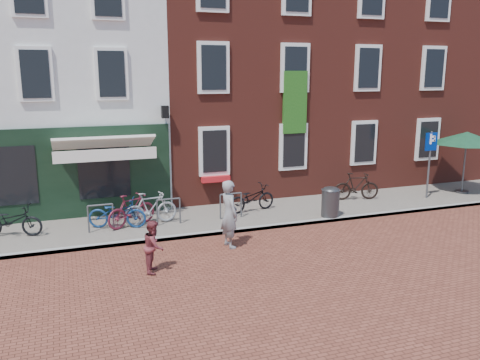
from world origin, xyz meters
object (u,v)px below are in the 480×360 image
object	(u,v)px
woman	(229,214)
parasol	(467,135)
litter_bin	(330,200)
bicycle_1	(132,210)
bicycle_5	(356,186)
boy	(154,246)
parking_sign	(430,153)
bicycle_3	(151,208)
bicycle_0	(11,221)
bicycle_2	(117,213)
bicycle_4	(252,198)

from	to	relation	value
woman	parasol	bearing A→B (deg)	-85.41
litter_bin	bicycle_1	xyz separation A→B (m)	(-6.16, 1.12, -0.04)
bicycle_5	boy	bearing A→B (deg)	130.59
parking_sign	bicycle_3	bearing A→B (deg)	178.57
bicycle_0	bicycle_2	bearing A→B (deg)	-76.32
parking_sign	parasol	bearing A→B (deg)	6.78
bicycle_3	parking_sign	bearing A→B (deg)	-99.44
woman	bicycle_5	distance (m)	6.51
parasol	bicycle_2	world-z (taller)	parasol
parking_sign	bicycle_0	world-z (taller)	parking_sign
litter_bin	bicycle_2	distance (m)	6.68
parasol	bicycle_2	bearing A→B (deg)	179.98
parasol	bicycle_4	distance (m)	8.77
parking_sign	bicycle_3	world-z (taller)	parking_sign
parking_sign	bicycle_3	xyz separation A→B (m)	(-10.16, 0.25, -1.18)
bicycle_0	bicycle_4	world-z (taller)	same
litter_bin	bicycle_4	size ratio (longest dim) A/B	0.61
boy	bicycle_3	size ratio (longest dim) A/B	0.75
parasol	woman	xyz separation A→B (m)	(-10.30, -2.43, -1.39)
parking_sign	bicycle_5	xyz separation A→B (m)	(-2.62, 0.67, -1.18)
bicycle_0	bicycle_5	world-z (taller)	bicycle_5
litter_bin	parasol	xyz separation A→B (m)	(6.43, 1.11, 1.67)
parasol	boy	distance (m)	13.10
parking_sign	bicycle_2	world-z (taller)	parking_sign
parking_sign	bicycle_1	bearing A→B (deg)	178.74
boy	bicycle_5	xyz separation A→B (m)	(8.07, 3.88, -0.03)
bicycle_3	litter_bin	bearing A→B (deg)	-109.59
litter_bin	parking_sign	bearing A→B (deg)	10.99
bicycle_2	bicycle_1	bearing A→B (deg)	-68.99
bicycle_0	bicycle_3	distance (m)	3.91
litter_bin	bicycle_5	distance (m)	2.50
bicycle_0	bicycle_3	xyz separation A→B (m)	(3.90, -0.19, 0.05)
parasol	bicycle_0	bearing A→B (deg)	179.20
litter_bin	woman	world-z (taller)	woman
bicycle_1	boy	bearing A→B (deg)	153.99
litter_bin	parking_sign	world-z (taller)	parking_sign
parking_sign	bicycle_2	bearing A→B (deg)	178.85
bicycle_0	bicycle_4	size ratio (longest dim) A/B	1.00
woman	bicycle_2	distance (m)	3.66
litter_bin	bicycle_3	size ratio (longest dim) A/B	0.63
litter_bin	bicycle_1	world-z (taller)	litter_bin
boy	bicycle_1	xyz separation A→B (m)	(-0.05, 3.45, -0.03)
woman	bicycle_1	size ratio (longest dim) A/B	1.11
bicycle_3	bicycle_4	distance (m)	3.43
bicycle_2	bicycle_5	bearing A→B (deg)	-67.43
bicycle_2	bicycle_3	distance (m)	1.01
bicycle_0	bicycle_2	size ratio (longest dim) A/B	1.00
litter_bin	boy	distance (m)	6.53
parasol	bicycle_5	xyz separation A→B (m)	(-4.46, 0.45, -1.72)
woman	bicycle_3	distance (m)	3.02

